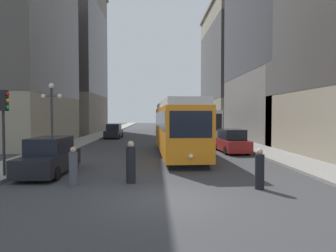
# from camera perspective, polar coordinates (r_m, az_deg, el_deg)

# --- Properties ---
(ground_plane) EXTENTS (200.00, 200.00, 0.00)m
(ground_plane) POSITION_cam_1_polar(r_m,az_deg,el_deg) (10.66, -0.36, -13.81)
(ground_plane) COLOR #38383A
(sidewalk_left) EXTENTS (2.78, 120.00, 0.15)m
(sidewalk_left) POSITION_cam_1_polar(r_m,az_deg,el_deg) (50.94, -11.46, -1.14)
(sidewalk_left) COLOR gray
(sidewalk_left) RESTS_ON ground
(sidewalk_right) EXTENTS (2.78, 120.00, 0.15)m
(sidewalk_right) POSITION_cam_1_polar(r_m,az_deg,el_deg) (51.07, 7.27, -1.11)
(sidewalk_right) COLOR gray
(sidewalk_right) RESTS_ON ground
(streetcar) EXTENTS (3.06, 13.50, 3.89)m
(streetcar) POSITION_cam_1_polar(r_m,az_deg,el_deg) (21.88, 1.73, -0.05)
(streetcar) COLOR black
(streetcar) RESTS_ON ground
(transit_bus) EXTENTS (2.96, 12.41, 3.45)m
(transit_bus) POSITION_cam_1_polar(r_m,az_deg,el_deg) (36.55, 6.07, 0.56)
(transit_bus) COLOR black
(transit_bus) RESTS_ON ground
(parked_car_left_near) EXTENTS (1.93, 4.97, 1.82)m
(parked_car_left_near) POSITION_cam_1_polar(r_m,az_deg,el_deg) (38.49, -10.32, -1.02)
(parked_car_left_near) COLOR black
(parked_car_left_near) RESTS_ON ground
(parked_car_left_mid) EXTENTS (1.95, 4.77, 1.82)m
(parked_car_left_mid) POSITION_cam_1_polar(r_m,az_deg,el_deg) (15.95, -21.71, -5.53)
(parked_car_left_mid) COLOR black
(parked_car_left_mid) RESTS_ON ground
(parked_car_right_far) EXTENTS (2.05, 4.72, 1.82)m
(parked_car_right_far) POSITION_cam_1_polar(r_m,az_deg,el_deg) (23.88, 12.04, -2.93)
(parked_car_right_far) COLOR black
(parked_car_right_far) RESTS_ON ground
(pedestrian_crossing_near) EXTENTS (0.36, 0.36, 1.61)m
(pedestrian_crossing_near) POSITION_cam_1_polar(r_m,az_deg,el_deg) (13.08, -17.65, -7.56)
(pedestrian_crossing_near) COLOR #4C4C56
(pedestrian_crossing_near) RESTS_ON ground
(pedestrian_crossing_far) EXTENTS (0.36, 0.36, 1.61)m
(pedestrian_crossing_far) POSITION_cam_1_polar(r_m,az_deg,el_deg) (12.40, 17.13, -8.08)
(pedestrian_crossing_far) COLOR black
(pedestrian_crossing_far) RESTS_ON ground
(pedestrian_on_sidewalk) EXTENTS (0.41, 0.41, 1.82)m
(pedestrian_on_sidewalk) POSITION_cam_1_polar(r_m,az_deg,el_deg) (12.98, -7.12, -7.12)
(pedestrian_on_sidewalk) COLOR black
(pedestrian_on_sidewalk) RESTS_ON ground
(traffic_light_near_left) EXTENTS (0.47, 0.36, 3.91)m
(traffic_light_near_left) POSITION_cam_1_polar(r_m,az_deg,el_deg) (15.52, -28.96, 2.72)
(traffic_light_near_left) COLOR #232328
(traffic_light_near_left) RESTS_ON sidewalk_left
(lamp_post_left_near) EXTENTS (1.41, 0.36, 4.97)m
(lamp_post_left_near) POSITION_cam_1_polar(r_m,az_deg,el_deg) (22.09, -21.37, 3.34)
(lamp_post_left_near) COLOR #333338
(lamp_post_left_near) RESTS_ON sidewalk_left
(building_left_corner) EXTENTS (14.61, 17.25, 25.32)m
(building_left_corner) POSITION_cam_1_polar(r_m,az_deg,el_deg) (54.37, -20.45, 12.70)
(building_left_corner) COLOR slate
(building_left_corner) RESTS_ON ground
(building_right_corner) EXTENTS (14.51, 20.41, 22.84)m
(building_right_corner) POSITION_cam_1_polar(r_m,az_deg,el_deg) (58.27, 14.77, 10.75)
(building_right_corner) COLOR gray
(building_right_corner) RESTS_ON ground
(building_right_far) EXTENTS (10.76, 18.35, 30.94)m
(building_right_far) POSITION_cam_1_polar(r_m,az_deg,el_deg) (39.56, 21.70, 21.20)
(building_right_far) COLOR slate
(building_right_far) RESTS_ON ground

